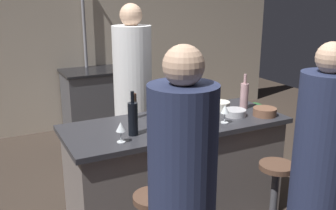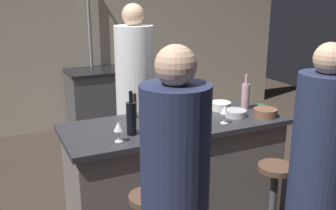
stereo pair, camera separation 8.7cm
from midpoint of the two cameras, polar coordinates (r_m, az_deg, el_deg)
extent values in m
cube|color=#BCAD99|center=(5.59, -11.60, 10.06)|extent=(6.40, 0.16, 2.60)
cube|color=slate|center=(3.22, 1.95, -10.48)|extent=(1.72, 0.66, 0.86)
cube|color=#2D2D33|center=(3.04, 2.03, -2.90)|extent=(1.80, 0.72, 0.04)
cube|color=#47474C|center=(5.37, -10.04, 0.42)|extent=(0.76, 0.60, 0.86)
cube|color=black|center=(5.27, -10.28, 5.08)|extent=(0.80, 0.64, 0.03)
cylinder|color=white|center=(3.84, -4.30, -0.09)|extent=(0.38, 0.38, 1.60)
sphere|color=#D8AD8C|center=(3.69, -4.60, 13.39)|extent=(0.22, 0.22, 0.22)
cylinder|color=brown|center=(2.43, -1.78, -13.85)|extent=(0.26, 0.26, 0.04)
sphere|color=#D8AD8C|center=(1.77, 2.59, 5.95)|extent=(0.20, 0.20, 0.20)
cylinder|color=#4C4C51|center=(3.08, 16.26, -14.60)|extent=(0.06, 0.06, 0.62)
cylinder|color=brown|center=(2.93, 16.78, -9.07)|extent=(0.26, 0.26, 0.04)
cylinder|color=#262D4C|center=(2.68, 22.21, -10.78)|extent=(0.34, 0.34, 1.43)
sphere|color=#D8AD8C|center=(2.44, 24.23, 6.38)|extent=(0.20, 0.20, 0.20)
cylinder|color=gray|center=(5.47, -11.08, 7.58)|extent=(0.04, 0.04, 2.15)
cylinder|color=brown|center=(5.19, 13.83, -4.47)|extent=(0.24, 0.24, 0.16)
sphere|color=#2D6633|center=(5.10, 14.03, -1.74)|extent=(0.36, 0.36, 0.36)
cylinder|color=#382319|center=(3.10, -4.39, -0.11)|extent=(0.05, 0.05, 0.21)
cylinder|color=#193D23|center=(3.17, 2.55, 0.20)|extent=(0.07, 0.07, 0.20)
cylinder|color=#193D23|center=(3.13, 2.58, 2.72)|extent=(0.03, 0.03, 0.08)
cylinder|color=#143319|center=(2.90, 1.76, -0.96)|extent=(0.07, 0.07, 0.24)
cylinder|color=#143319|center=(2.86, 1.78, 2.14)|extent=(0.03, 0.03, 0.08)
cylinder|color=#B78C8E|center=(3.42, 12.31, 1.25)|extent=(0.07, 0.07, 0.23)
cylinder|color=#B78C8E|center=(3.38, 12.47, 3.79)|extent=(0.03, 0.03, 0.08)
cylinder|color=black|center=(2.73, -4.64, -2.08)|extent=(0.07, 0.07, 0.24)
cylinder|color=black|center=(2.68, -4.72, 1.24)|extent=(0.03, 0.03, 0.08)
cylinder|color=silver|center=(3.03, 9.27, -2.69)|extent=(0.06, 0.06, 0.01)
cylinder|color=silver|center=(3.02, 9.30, -1.97)|extent=(0.01, 0.01, 0.07)
cone|color=silver|center=(3.00, 9.36, -0.70)|extent=(0.07, 0.07, 0.06)
cylinder|color=silver|center=(2.65, -6.46, -5.46)|extent=(0.06, 0.06, 0.01)
cylinder|color=silver|center=(2.63, -6.49, -4.64)|extent=(0.01, 0.01, 0.07)
cone|color=silver|center=(2.61, -6.54, -3.21)|extent=(0.07, 0.07, 0.06)
cylinder|color=brown|center=(3.27, 15.22, -1.12)|extent=(0.20, 0.20, 0.07)
cylinder|color=silver|center=(3.38, 8.66, -0.13)|extent=(0.18, 0.18, 0.07)
cylinder|color=#B7B7BC|center=(3.21, 10.87, -1.23)|extent=(0.18, 0.18, 0.06)
camera|label=1|loc=(0.04, -89.20, 0.23)|focal=40.42mm
camera|label=2|loc=(0.04, 90.80, -0.23)|focal=40.42mm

